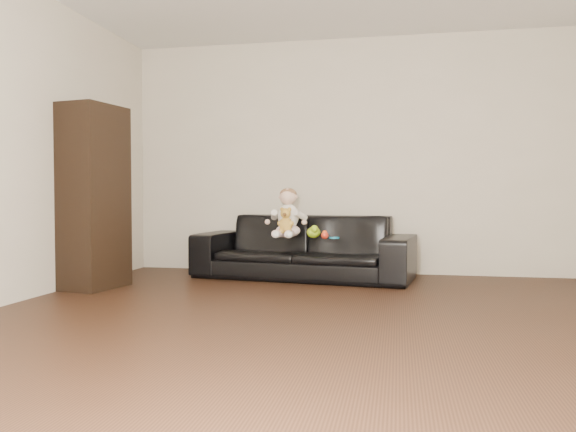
% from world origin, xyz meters
% --- Properties ---
extents(floor, '(5.50, 5.50, 0.00)m').
position_xyz_m(floor, '(0.00, 0.00, 0.00)').
color(floor, black).
rests_on(floor, ground).
extents(wall_back, '(5.00, 0.00, 5.00)m').
position_xyz_m(wall_back, '(0.00, 2.75, 1.30)').
color(wall_back, beige).
rests_on(wall_back, ground).
extents(sofa, '(2.34, 1.17, 0.65)m').
position_xyz_m(sofa, '(-0.46, 2.25, 0.33)').
color(sofa, black).
rests_on(sofa, floor).
extents(cabinet, '(0.51, 0.64, 1.69)m').
position_xyz_m(cabinet, '(-2.27, 1.24, 0.85)').
color(cabinet, black).
rests_on(cabinet, floor).
extents(shelf_item, '(0.22, 0.28, 0.28)m').
position_xyz_m(shelf_item, '(-2.25, 1.24, 1.23)').
color(shelf_item, silver).
rests_on(shelf_item, cabinet).
extents(baby, '(0.36, 0.44, 0.51)m').
position_xyz_m(baby, '(-0.61, 2.13, 0.65)').
color(baby, '#F9D4D2').
rests_on(baby, sofa).
extents(teddy_bear, '(0.14, 0.14, 0.25)m').
position_xyz_m(teddy_bear, '(-0.60, 1.97, 0.61)').
color(teddy_bear, gold).
rests_on(teddy_bear, sofa).
extents(toy_green, '(0.14, 0.17, 0.11)m').
position_xyz_m(toy_green, '(-0.33, 2.10, 0.49)').
color(toy_green, '#9BCD18').
rests_on(toy_green, sofa).
extents(toy_rattle, '(0.08, 0.08, 0.07)m').
position_xyz_m(toy_rattle, '(-0.21, 1.98, 0.47)').
color(toy_rattle, red).
rests_on(toy_rattle, sofa).
extents(toy_blue_disc, '(0.11, 0.11, 0.01)m').
position_xyz_m(toy_blue_disc, '(-0.12, 2.07, 0.44)').
color(toy_blue_disc, '#1789BA').
rests_on(toy_blue_disc, sofa).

